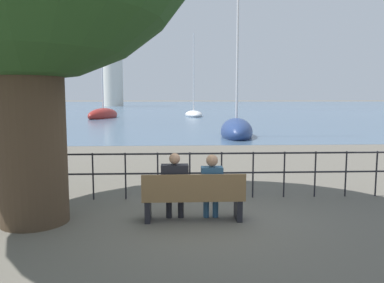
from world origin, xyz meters
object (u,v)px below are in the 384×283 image
object	(u,v)px
park_bench	(194,198)
seated_person_right	(212,184)
sailboat_3	(236,130)
harbor_lighthouse	(113,61)
seated_person_left	(175,184)
sailboat_1	(194,114)
sailboat_0	(103,115)

from	to	relation	value
park_bench	seated_person_right	distance (m)	0.43
park_bench	sailboat_3	size ratio (longest dim) A/B	0.14
seated_person_right	harbor_lighthouse	size ratio (longest dim) A/B	0.04
park_bench	sailboat_3	bearing A→B (deg)	77.63
seated_person_right	sailboat_3	xyz separation A→B (m)	(3.04, 15.35, -0.27)
park_bench	seated_person_left	distance (m)	0.43
sailboat_1	sailboat_3	bearing A→B (deg)	-91.04
seated_person_right	harbor_lighthouse	world-z (taller)	harbor_lighthouse
harbor_lighthouse	sailboat_1	bearing A→B (deg)	-72.92
seated_person_right	sailboat_3	size ratio (longest dim) A/B	0.09
sailboat_3	harbor_lighthouse	distance (m)	97.13
park_bench	sailboat_0	xyz separation A→B (m)	(-8.51, 37.18, -0.07)
sailboat_0	sailboat_1	xyz separation A→B (m)	(10.71, 4.05, -0.07)
park_bench	seated_person_left	bearing A→B (deg)	167.68
sailboat_1	sailboat_3	xyz separation A→B (m)	(1.19, -25.80, 0.11)
seated_person_left	sailboat_1	distance (m)	41.23
seated_person_right	sailboat_1	world-z (taller)	sailboat_1
sailboat_0	harbor_lighthouse	bearing A→B (deg)	112.96
sailboat_0	sailboat_1	world-z (taller)	sailboat_1
seated_person_right	seated_person_left	bearing A→B (deg)	-179.65
seated_person_left	park_bench	bearing A→B (deg)	-12.32
park_bench	harbor_lighthouse	bearing A→B (deg)	99.71
sailboat_1	seated_person_left	bearing A→B (deg)	-97.20
park_bench	sailboat_0	bearing A→B (deg)	102.90
sailboat_3	park_bench	bearing A→B (deg)	-95.42
seated_person_left	seated_person_right	bearing A→B (deg)	0.35
seated_person_left	sailboat_1	bearing A→B (deg)	86.48
sailboat_3	seated_person_right	bearing A→B (deg)	-94.27
seated_person_left	sailboat_3	xyz separation A→B (m)	(3.72, 15.35, -0.29)
seated_person_left	sailboat_1	xyz separation A→B (m)	(2.53, 41.16, -0.40)
sailboat_3	harbor_lighthouse	world-z (taller)	harbor_lighthouse
seated_person_right	sailboat_3	bearing A→B (deg)	78.79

